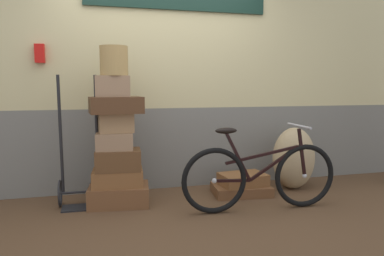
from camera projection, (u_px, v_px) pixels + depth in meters
The scene contains 15 objects.
ground at pixel (177, 210), 3.74m from camera, with size 10.20×5.20×0.06m, color #513823.
station_building at pixel (163, 77), 4.40m from camera, with size 8.20×0.74×2.72m.
suitcase_0 at pixel (119, 195), 3.82m from camera, with size 0.62×0.42×0.21m, color brown.
suitcase_1 at pixel (118, 177), 3.80m from camera, with size 0.52×0.35×0.17m, color brown.
suitcase_2 at pixel (118, 160), 3.76m from camera, with size 0.46×0.32×0.22m, color brown.
suitcase_3 at pixel (115, 141), 3.74m from camera, with size 0.37×0.27×0.18m, color #937051.
suitcase_4 at pixel (116, 123), 3.75m from camera, with size 0.35×0.23×0.20m, color #9E754C.
suitcase_5 at pixel (116, 105), 3.70m from camera, with size 0.52×0.35×0.17m, color #4C2D19.
suitcase_6 at pixel (112, 86), 3.70m from camera, with size 0.34×0.26×0.21m, color #937051.
suitcase_7 at pixel (241, 189), 4.20m from camera, with size 0.65×0.43×0.11m, color brown.
suitcase_8 at pixel (243, 179), 4.17m from camera, with size 0.52×0.35×0.13m, color brown.
wicker_basket at pixel (114, 61), 3.67m from camera, with size 0.28×0.28×0.30m, color #A8844C.
luggage_trolley at pixel (80, 176), 3.77m from camera, with size 0.44×0.36×1.37m.
burlap_sack at pixel (294, 158), 4.41m from camera, with size 0.52×0.44×0.75m, color tan.
bicycle at pixel (260, 176), 3.63m from camera, with size 1.63×0.46×0.86m.
Camera 1 is at (-0.77, -3.54, 1.25)m, focal length 33.77 mm.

